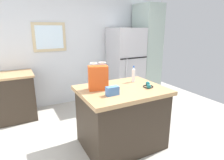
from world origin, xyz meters
name	(u,v)px	position (x,y,z in m)	size (l,w,h in m)	color
ground	(121,150)	(0.00, 0.00, 0.00)	(5.95, 5.95, 0.00)	#ADA89E
back_wall	(72,45)	(-0.01, 2.23, 1.34)	(4.96, 0.13, 2.67)	silver
kitchen_island	(121,117)	(0.07, 0.13, 0.45)	(1.20, 0.94, 0.90)	#33281E
refrigerator	(125,64)	(1.15, 1.79, 0.86)	(0.72, 0.76, 1.72)	#B7B7BC
tall_cabinet	(146,52)	(1.77, 1.80, 1.13)	(0.48, 0.68, 2.27)	#9EB2A8
shopping_bag	(98,78)	(-0.24, 0.25, 1.07)	(0.29, 0.21, 0.38)	#DB511E
small_box	(112,91)	(-0.17, -0.04, 0.96)	(0.17, 0.09, 0.11)	#4775B7
bottle	(133,75)	(0.40, 0.34, 1.02)	(0.05, 0.05, 0.26)	white
ear_defenders	(148,85)	(0.45, 0.02, 0.92)	(0.21, 0.21, 0.06)	black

